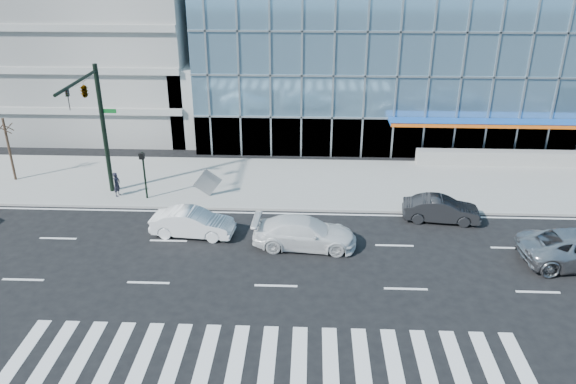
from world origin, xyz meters
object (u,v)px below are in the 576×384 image
object	(u,v)px
street_tree_near	(4,127)
white_sedan	(193,223)
ped_signal_post	(144,168)
traffic_signal	(91,104)
pedestrian	(117,184)
white_suv	(305,233)
tilted_panel	(208,183)
dark_sedan	(441,209)

from	to	relation	value
street_tree_near	white_sedan	size ratio (longest dim) A/B	0.95
ped_signal_post	traffic_signal	bearing A→B (deg)	-171.48
street_tree_near	pedestrian	world-z (taller)	street_tree_near
pedestrian	white_sedan	bearing A→B (deg)	-116.80
traffic_signal	pedestrian	distance (m)	5.33
white_sedan	pedestrian	distance (m)	7.22
ped_signal_post	white_suv	bearing A→B (deg)	-27.99
white_suv	tilted_panel	bearing A→B (deg)	50.03
ped_signal_post	white_sedan	world-z (taller)	ped_signal_post
street_tree_near	pedestrian	xyz separation A→B (m)	(7.61, -2.24, -2.86)
white_sedan	street_tree_near	bearing A→B (deg)	68.71
traffic_signal	white_suv	xyz separation A→B (m)	(12.26, -4.82, -5.38)
street_tree_near	traffic_signal	bearing A→B (deg)	-22.71
street_tree_near	white_suv	bearing A→B (deg)	-21.91
dark_sedan	traffic_signal	bearing A→B (deg)	91.79
pedestrian	white_suv	bearing A→B (deg)	-103.00
white_suv	tilted_panel	xyz separation A→B (m)	(-6.04, 5.66, 0.29)
street_tree_near	tilted_panel	distance (m)	13.66
ped_signal_post	white_suv	world-z (taller)	ped_signal_post
white_sedan	dark_sedan	xyz separation A→B (m)	(13.75, 2.29, -0.03)
dark_sedan	pedestrian	world-z (taller)	pedestrian
street_tree_near	white_sedan	distance (m)	15.16
ped_signal_post	street_tree_near	distance (m)	9.97
ped_signal_post	tilted_panel	distance (m)	3.90
white_sedan	pedestrian	size ratio (longest dim) A/B	2.91
traffic_signal	tilted_panel	size ratio (longest dim) A/B	6.15
traffic_signal	pedestrian	xyz separation A→B (m)	(0.61, 0.69, -5.25)
white_suv	white_sedan	size ratio (longest dim) A/B	1.21
dark_sedan	tilted_panel	xyz separation A→B (m)	(-13.74, 2.41, 0.36)
ped_signal_post	dark_sedan	xyz separation A→B (m)	(17.46, -1.94, -1.43)
traffic_signal	ped_signal_post	world-z (taller)	traffic_signal
street_tree_near	dark_sedan	size ratio (longest dim) A/B	0.99
ped_signal_post	white_sedan	size ratio (longest dim) A/B	0.67
street_tree_near	tilted_panel	size ratio (longest dim) A/B	3.25
white_sedan	white_suv	bearing A→B (deg)	-93.09
ped_signal_post	dark_sedan	distance (m)	17.63
traffic_signal	white_sedan	size ratio (longest dim) A/B	1.79
tilted_panel	ped_signal_post	bearing A→B (deg)	166.59
white_suv	dark_sedan	world-z (taller)	white_suv
ped_signal_post	dark_sedan	size ratio (longest dim) A/B	0.70
traffic_signal	white_suv	distance (m)	14.23
traffic_signal	street_tree_near	distance (m)	7.96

